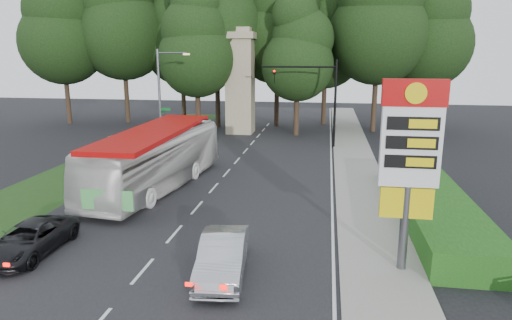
% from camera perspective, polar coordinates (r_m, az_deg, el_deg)
% --- Properties ---
extents(ground, '(120.00, 120.00, 0.00)m').
position_cam_1_polar(ground, '(16.98, -14.64, -14.11)').
color(ground, black).
rests_on(ground, ground).
extents(road_surface, '(14.00, 80.00, 0.02)m').
position_cam_1_polar(road_surface, '(27.61, -4.81, -2.95)').
color(road_surface, black).
rests_on(road_surface, ground).
extents(sidewalk_right, '(3.00, 80.00, 0.12)m').
position_cam_1_polar(sidewalk_right, '(26.94, 13.08, -3.56)').
color(sidewalk_right, gray).
rests_on(sidewalk_right, ground).
extents(grass_verge_left, '(5.00, 50.00, 0.02)m').
position_cam_1_polar(grass_verge_left, '(36.31, -17.27, 0.42)').
color(grass_verge_left, '#193814').
rests_on(grass_verge_left, ground).
extents(hedge, '(3.00, 14.00, 1.20)m').
position_cam_1_polar(hedge, '(23.44, 21.18, -5.27)').
color(hedge, '#184C14').
rests_on(hedge, ground).
extents(gas_station_pylon, '(2.10, 0.45, 6.85)m').
position_cam_1_polar(gas_station_pylon, '(16.32, 18.72, 1.12)').
color(gas_station_pylon, '#59595E').
rests_on(gas_station_pylon, ground).
extents(traffic_signal_mast, '(6.10, 0.35, 7.20)m').
position_cam_1_polar(traffic_signal_mast, '(37.87, 7.90, 8.54)').
color(traffic_signal_mast, black).
rests_on(traffic_signal_mast, ground).
extents(streetlight_signs, '(2.75, 0.98, 8.00)m').
position_cam_1_polar(streetlight_signs, '(38.30, -11.68, 8.09)').
color(streetlight_signs, '#59595E').
rests_on(streetlight_signs, ground).
extents(monument, '(3.00, 3.00, 10.05)m').
position_cam_1_polar(monument, '(44.62, -1.98, 9.89)').
color(monument, gray).
rests_on(monument, ground).
extents(tree_far_west, '(8.96, 8.96, 17.60)m').
position_cam_1_polar(tree_far_west, '(54.76, -23.21, 15.33)').
color(tree_far_west, '#2D2116').
rests_on(tree_far_west, ground).
extents(tree_west_mid, '(9.80, 9.80, 19.25)m').
position_cam_1_polar(tree_west_mid, '(53.78, -16.46, 16.97)').
color(tree_west_mid, '#2D2116').
rests_on(tree_west_mid, ground).
extents(tree_west_near, '(8.40, 8.40, 16.50)m').
position_cam_1_polar(tree_west_near, '(53.37, -9.34, 15.55)').
color(tree_west_near, '#2D2116').
rests_on(tree_west_near, ground).
extents(tree_center_left, '(10.08, 10.08, 19.80)m').
position_cam_1_polar(tree_center_left, '(48.31, -5.03, 18.32)').
color(tree_center_left, '#2D2116').
rests_on(tree_center_left, ground).
extents(tree_center_right, '(9.24, 9.24, 18.15)m').
position_cam_1_polar(tree_center_right, '(49.16, 2.71, 17.09)').
color(tree_center_right, '#2D2116').
rests_on(tree_center_right, ground).
extents(tree_east_near, '(8.12, 8.12, 15.95)m').
position_cam_1_polar(tree_east_near, '(50.79, 8.77, 15.32)').
color(tree_east_near, '#2D2116').
rests_on(tree_east_near, ground).
extents(tree_east_mid, '(9.52, 9.52, 18.70)m').
position_cam_1_polar(tree_east_mid, '(47.13, 15.19, 17.24)').
color(tree_east_mid, '#2D2116').
rests_on(tree_east_mid, ground).
extents(tree_far_east, '(8.68, 8.68, 17.05)m').
position_cam_1_polar(tree_far_east, '(49.77, 20.81, 15.46)').
color(tree_far_east, '#2D2116').
rests_on(tree_far_east, ground).
extents(tree_monument_left, '(7.28, 7.28, 14.30)m').
position_cam_1_polar(tree_monument_left, '(44.51, -7.49, 14.39)').
color(tree_monument_left, '#2D2116').
rests_on(tree_monument_left, ground).
extents(tree_monument_right, '(6.72, 6.72, 13.20)m').
position_cam_1_polar(tree_monument_right, '(43.35, 5.23, 13.59)').
color(tree_monument_right, '#2D2116').
rests_on(tree_monument_right, ground).
extents(transit_bus, '(4.39, 12.70, 3.46)m').
position_cam_1_polar(transit_bus, '(26.81, -12.38, 0.10)').
color(transit_bus, silver).
rests_on(transit_bus, ground).
extents(sedan_silver, '(2.01, 4.58, 1.46)m').
position_cam_1_polar(sedan_silver, '(16.38, -4.19, -11.88)').
color(sedan_silver, '#B0B2B8').
rests_on(sedan_silver, ground).
extents(suv_charcoal, '(2.05, 4.41, 1.22)m').
position_cam_1_polar(suv_charcoal, '(20.05, -26.47, -8.86)').
color(suv_charcoal, black).
rests_on(suv_charcoal, ground).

